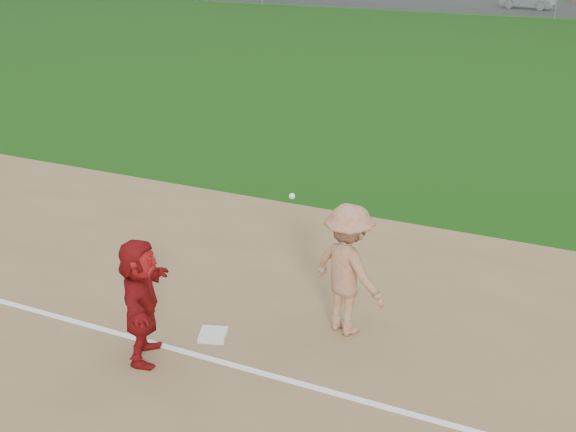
% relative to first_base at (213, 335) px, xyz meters
% --- Properties ---
extents(ground, '(160.00, 160.00, 0.00)m').
position_rel_first_base_xyz_m(ground, '(0.35, 0.30, -0.06)').
color(ground, '#14420C').
rests_on(ground, ground).
extents(foul_line, '(60.00, 0.10, 0.01)m').
position_rel_first_base_xyz_m(foul_line, '(0.35, -0.50, -0.04)').
color(foul_line, white).
rests_on(foul_line, infield_dirt).
extents(parking_asphalt, '(120.00, 10.00, 0.01)m').
position_rel_first_base_xyz_m(parking_asphalt, '(0.35, 46.30, -0.06)').
color(parking_asphalt, black).
rests_on(parking_asphalt, ground).
extents(first_base, '(0.48, 0.48, 0.09)m').
position_rel_first_base_xyz_m(first_base, '(0.00, 0.00, 0.00)').
color(first_base, silver).
rests_on(first_base, infield_dirt).
extents(base_runner, '(1.17, 1.70, 1.77)m').
position_rel_first_base_xyz_m(base_runner, '(-0.58, -0.83, 0.84)').
color(base_runner, maroon).
rests_on(base_runner, infield_dirt).
extents(car_mid, '(3.78, 1.89, 1.19)m').
position_rel_first_base_xyz_m(car_mid, '(-1.93, 45.22, 0.54)').
color(car_mid, slate).
rests_on(car_mid, parking_asphalt).
extents(first_base_play, '(1.45, 1.18, 2.19)m').
position_rel_first_base_xyz_m(first_base_play, '(1.66, 1.01, 0.93)').
color(first_base_play, gray).
rests_on(first_base_play, infield_dirt).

